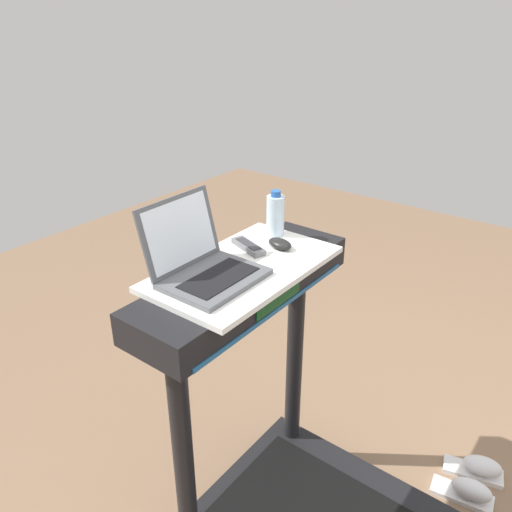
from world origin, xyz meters
TOP-DOWN VIEW (x-y plane):
  - desk_board at (0.00, 0.70)m, footprint 0.67×0.38m
  - laptop at (-0.14, 0.75)m, footprint 0.31×0.29m
  - computer_mouse at (0.19, 0.68)m, footprint 0.08×0.11m
  - water_bottle at (0.28, 0.77)m, footprint 0.07×0.07m
  - tv_remote at (0.11, 0.77)m, footprint 0.10×0.17m
  - sneaker_left at (0.61, -0.05)m, footprint 0.14×0.27m
  - sneaker_right at (0.77, -0.05)m, footprint 0.16×0.28m

SIDE VIEW (x-z plane):
  - sneaker_left at x=0.61m, z-range -0.01..0.11m
  - sneaker_right at x=0.77m, z-range -0.01..0.11m
  - desk_board at x=0.00m, z-range 1.15..1.17m
  - tv_remote at x=0.11m, z-range 1.17..1.19m
  - computer_mouse at x=0.19m, z-range 1.17..1.21m
  - laptop at x=-0.14m, z-range 1.10..1.34m
  - water_bottle at x=0.28m, z-range 1.16..1.34m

